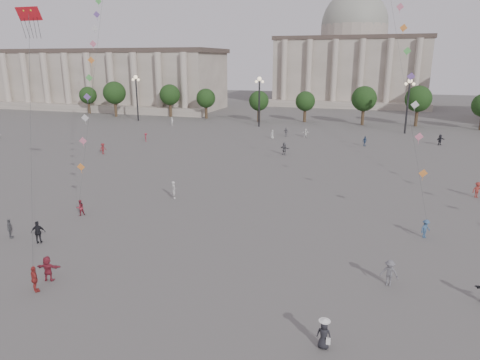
% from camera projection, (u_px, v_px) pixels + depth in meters
% --- Properties ---
extents(ground, '(360.00, 360.00, 0.00)m').
position_uv_depth(ground, '(189.00, 308.00, 25.08)').
color(ground, '#52504D').
rests_on(ground, ground).
extents(hall_west, '(84.00, 26.22, 17.20)m').
position_uv_depth(hall_west, '(91.00, 79.00, 130.95)').
color(hall_west, gray).
rests_on(hall_west, ground).
extents(hall_central, '(48.30, 34.30, 35.50)m').
position_uv_depth(hall_central, '(352.00, 59.00, 139.67)').
color(hall_central, gray).
rests_on(hall_central, ground).
extents(tree_row, '(137.12, 5.12, 8.00)m').
position_uv_depth(tree_row, '(334.00, 100.00, 95.11)').
color(tree_row, '#3D2C1E').
rests_on(tree_row, ground).
extents(lamp_post_far_west, '(2.00, 0.90, 10.65)m').
position_uv_depth(lamp_post_far_west, '(136.00, 90.00, 100.50)').
color(lamp_post_far_west, '#262628').
rests_on(lamp_post_far_west, ground).
extents(lamp_post_mid_west, '(2.00, 0.90, 10.65)m').
position_uv_depth(lamp_post_mid_west, '(259.00, 92.00, 91.67)').
color(lamp_post_mid_west, '#262628').
rests_on(lamp_post_mid_west, ground).
extents(lamp_post_mid_east, '(2.00, 0.90, 10.65)m').
position_uv_depth(lamp_post_mid_east, '(408.00, 96.00, 82.83)').
color(lamp_post_mid_east, '#262628').
rests_on(lamp_post_mid_east, ground).
extents(person_crowd_0, '(0.96, 0.99, 1.66)m').
position_uv_depth(person_crowd_0, '(365.00, 141.00, 72.10)').
color(person_crowd_0, '#334C73').
rests_on(person_crowd_0, ground).
extents(person_crowd_2, '(0.97, 1.25, 1.70)m').
position_uv_depth(person_crowd_2, '(103.00, 149.00, 65.91)').
color(person_crowd_2, maroon).
rests_on(person_crowd_2, ground).
extents(person_crowd_4, '(1.56, 1.01, 1.61)m').
position_uv_depth(person_crowd_4, '(306.00, 133.00, 80.48)').
color(person_crowd_4, white).
rests_on(person_crowd_4, ground).
extents(person_crowd_6, '(1.23, 0.84, 1.76)m').
position_uv_depth(person_crowd_6, '(389.00, 273.00, 27.41)').
color(person_crowd_6, '#5D5D62').
rests_on(person_crowd_6, ground).
extents(person_crowd_8, '(1.26, 1.05, 1.70)m').
position_uv_depth(person_crowd_8, '(477.00, 190.00, 45.04)').
color(person_crowd_8, maroon).
rests_on(person_crowd_8, ground).
extents(person_crowd_9, '(1.64, 1.52, 1.83)m').
position_uv_depth(person_crowd_9, '(440.00, 140.00, 73.01)').
color(person_crowd_9, black).
rests_on(person_crowd_9, ground).
extents(person_crowd_10, '(0.45, 0.66, 1.76)m').
position_uv_depth(person_crowd_10, '(172.00, 121.00, 95.17)').
color(person_crowd_10, silver).
rests_on(person_crowd_10, ground).
extents(person_crowd_12, '(1.84, 1.38, 1.93)m').
position_uv_depth(person_crowd_12, '(284.00, 149.00, 65.41)').
color(person_crowd_12, slate).
rests_on(person_crowd_12, ground).
extents(person_crowd_13, '(0.75, 0.81, 1.86)m').
position_uv_depth(person_crowd_13, '(174.00, 190.00, 44.75)').
color(person_crowd_13, beige).
rests_on(person_crowd_13, ground).
extents(person_crowd_16, '(1.06, 0.56, 1.72)m').
position_uv_depth(person_crowd_16, '(286.00, 132.00, 81.17)').
color(person_crowd_16, slate).
rests_on(person_crowd_16, ground).
extents(person_crowd_17, '(1.01, 1.14, 1.53)m').
position_uv_depth(person_crowd_17, '(146.00, 137.00, 76.13)').
color(person_crowd_17, '#9C2A39').
rests_on(person_crowd_17, ground).
extents(person_crowd_19, '(0.96, 0.86, 1.64)m').
position_uv_depth(person_crowd_19, '(272.00, 134.00, 78.94)').
color(person_crowd_19, '#B5B6B1').
rests_on(person_crowd_19, ground).
extents(tourist_0, '(1.08, 0.90, 1.73)m').
position_uv_depth(tourist_0, '(35.00, 279.00, 26.64)').
color(tourist_0, maroon).
rests_on(tourist_0, ground).
extents(tourist_2, '(1.67, 0.87, 1.72)m').
position_uv_depth(tourist_2, '(48.00, 269.00, 28.01)').
color(tourist_2, maroon).
rests_on(tourist_2, ground).
extents(tourist_3, '(0.87, 1.02, 1.64)m').
position_uv_depth(tourist_3, '(10.00, 229.00, 34.75)').
color(tourist_3, '#5A5B5F').
rests_on(tourist_3, ground).
extents(tourist_4, '(1.16, 0.93, 1.85)m').
position_uv_depth(tourist_4, '(38.00, 232.00, 33.74)').
color(tourist_4, black).
rests_on(tourist_4, ground).
extents(kite_flyer_0, '(0.87, 0.92, 1.50)m').
position_uv_depth(kite_flyer_0, '(80.00, 208.00, 39.93)').
color(kite_flyer_0, maroon).
rests_on(kite_flyer_0, ground).
extents(kite_flyer_1, '(1.11, 1.13, 1.56)m').
position_uv_depth(kite_flyer_1, '(426.00, 229.00, 34.84)').
color(kite_flyer_1, '#37587D').
rests_on(kite_flyer_1, ground).
extents(hat_person, '(0.76, 0.60, 1.69)m').
position_uv_depth(hat_person, '(324.00, 334.00, 21.39)').
color(hat_person, black).
rests_on(hat_person, ground).
extents(dragon_kite, '(5.05, 5.70, 20.89)m').
position_uv_depth(dragon_kite, '(30.00, 25.00, 34.46)').
color(dragon_kite, red).
rests_on(dragon_kite, ground).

